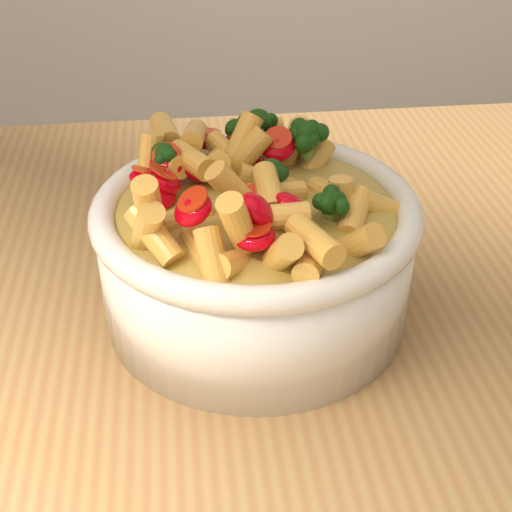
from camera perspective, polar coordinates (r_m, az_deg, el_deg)
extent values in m
cube|color=#A98148|center=(0.60, -8.96, -6.06)|extent=(1.20, 0.80, 0.04)
cylinder|color=#A98148|center=(1.27, 19.25, -9.50)|extent=(0.05, 0.05, 0.86)
cylinder|color=white|center=(0.55, 0.00, -0.41)|extent=(0.24, 0.24, 0.09)
ellipsoid|color=white|center=(0.57, 0.00, -2.84)|extent=(0.22, 0.22, 0.04)
torus|color=white|center=(0.53, 0.00, 3.83)|extent=(0.25, 0.25, 0.02)
ellipsoid|color=gold|center=(0.53, 0.00, 3.83)|extent=(0.21, 0.21, 0.02)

